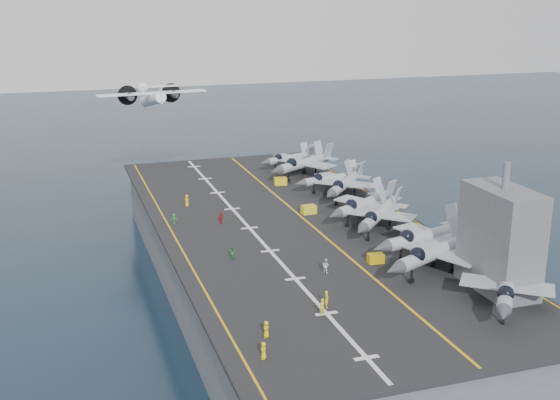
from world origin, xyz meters
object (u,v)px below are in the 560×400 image
object	(u,v)px
tow_cart_a	(376,258)
transport_plane	(153,99)
island_superstructure	(501,227)
fighter_jet_0	(507,286)

from	to	relation	value
tow_cart_a	transport_plane	size ratio (longest dim) A/B	0.09
island_superstructure	tow_cart_a	size ratio (longest dim) A/B	7.11
tow_cart_a	transport_plane	bearing A→B (deg)	102.61
tow_cart_a	island_superstructure	bearing A→B (deg)	-50.91
fighter_jet_0	tow_cart_a	bearing A→B (deg)	114.61
tow_cart_a	transport_plane	distance (m)	76.97
island_superstructure	transport_plane	world-z (taller)	island_superstructure
transport_plane	fighter_jet_0	bearing A→B (deg)	-75.10
island_superstructure	transport_plane	xyz separation A→B (m)	(-26.23, 86.18, 3.82)
island_superstructure	fighter_jet_0	world-z (taller)	island_superstructure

